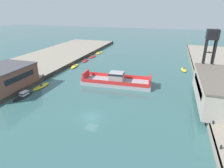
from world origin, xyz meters
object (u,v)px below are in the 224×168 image
(moored_boat_near_left, at_px, (184,70))
(moored_boat_far_right, at_px, (75,66))
(moored_boat_near_right, at_px, (92,57))
(chain_ferry, at_px, (117,81))
(harbormaster_building, at_px, (4,77))
(crane_tower, at_px, (211,43))
(moored_boat_upstream_a, at_px, (99,53))
(moored_boat_far_left, at_px, (85,61))
(moored_boat_mid_left, at_px, (41,86))
(moored_boat_mid_right, at_px, (23,95))

(moored_boat_near_left, bearing_deg, moored_boat_far_right, -169.10)
(moored_boat_near_right, bearing_deg, chain_ferry, -55.57)
(moored_boat_far_right, distance_m, harbormaster_building, 28.13)
(moored_boat_near_left, xyz_separation_m, crane_tower, (4.83, -15.31, 12.49))
(moored_boat_near_left, bearing_deg, moored_boat_near_right, 167.34)
(moored_boat_near_left, bearing_deg, moored_boat_upstream_a, 155.92)
(moored_boat_near_left, height_order, moored_boat_near_right, moored_boat_near_left)
(chain_ferry, xyz_separation_m, moored_boat_far_right, (-20.95, 13.07, -0.84))
(moored_boat_near_left, xyz_separation_m, moored_boat_near_right, (-40.49, 9.10, -0.10))
(moored_boat_near_left, xyz_separation_m, moored_boat_far_right, (-40.85, -7.87, 0.00))
(moored_boat_far_left, xyz_separation_m, harbormaster_building, (-7.20, -36.17, 3.92))
(moored_boat_mid_left, relative_size, crane_tower, 0.47)
(chain_ferry, xyz_separation_m, crane_tower, (24.73, 5.63, 11.64))
(chain_ferry, relative_size, moored_boat_near_left, 3.94)
(chain_ferry, distance_m, moored_boat_far_right, 24.71)
(moored_boat_near_right, bearing_deg, moored_boat_far_left, -90.81)
(moored_boat_mid_right, xyz_separation_m, moored_boat_far_left, (-0.10, 37.97, -0.30))
(moored_boat_near_right, relative_size, moored_boat_upstream_a, 0.95)
(crane_tower, bearing_deg, moored_boat_mid_left, -162.54)
(moored_boat_far_left, height_order, crane_tower, crane_tower)
(chain_ferry, relative_size, moored_boat_mid_left, 3.00)
(moored_boat_near_right, distance_m, crane_tower, 52.99)
(moored_boat_far_right, relative_size, harbormaster_building, 0.44)
(crane_tower, bearing_deg, moored_boat_upstream_a, 143.62)
(chain_ferry, relative_size, moored_boat_far_right, 3.19)
(moored_boat_near_left, height_order, moored_boat_far_right, moored_boat_far_right)
(moored_boat_far_left, distance_m, crane_tower, 49.98)
(moored_boat_near_left, xyz_separation_m, harbormaster_building, (-47.80, -34.86, 3.83))
(moored_boat_near_right, distance_m, moored_boat_upstream_a, 9.04)
(chain_ferry, distance_m, harbormaster_building, 31.32)
(crane_tower, bearing_deg, moored_boat_far_left, 159.91)
(moored_boat_mid_right, bearing_deg, harbormaster_building, 166.12)
(chain_ferry, bearing_deg, moored_boat_mid_right, -142.64)
(moored_boat_far_left, bearing_deg, moored_boat_mid_left, -89.61)
(chain_ferry, xyz_separation_m, moored_boat_near_right, (-20.59, 30.03, -0.95))
(harbormaster_building, bearing_deg, moored_boat_mid_left, 35.71)
(chain_ferry, xyz_separation_m, moored_boat_mid_left, (-20.49, -8.60, -0.91))
(crane_tower, bearing_deg, moored_boat_mid_right, -154.78)
(moored_boat_near_left, distance_m, moored_boat_far_right, 41.60)
(moored_boat_near_right, xyz_separation_m, moored_boat_mid_left, (0.10, -38.63, 0.04))
(moored_boat_far_right, xyz_separation_m, moored_boat_upstream_a, (0.27, 26.00, -0.10))
(moored_boat_near_left, relative_size, moored_boat_mid_left, 0.76)
(moored_boat_near_right, xyz_separation_m, crane_tower, (45.32, -24.41, 12.59))
(moored_boat_near_left, xyz_separation_m, moored_boat_mid_right, (-40.50, -36.66, 0.21))
(crane_tower, bearing_deg, harbormaster_building, -159.62)
(moored_boat_near_right, relative_size, harbormaster_building, 0.44)
(moored_boat_far_left, bearing_deg, harbormaster_building, -101.25)
(moored_boat_near_left, bearing_deg, crane_tower, -72.49)
(moored_boat_far_left, xyz_separation_m, moored_boat_upstream_a, (0.02, 16.83, -0.00))
(moored_boat_far_left, height_order, moored_boat_upstream_a, moored_boat_far_left)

